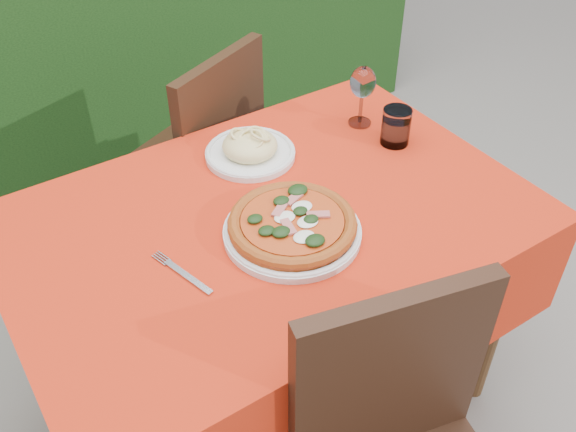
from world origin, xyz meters
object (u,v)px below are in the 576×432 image
pasta_plate (250,149)px  wine_glass (363,85)px  fork (188,277)px  water_glass (396,128)px  pizza_plate (292,226)px  chair_far (201,157)px

pasta_plate → wine_glass: wine_glass is taller
wine_glass → fork: wine_glass is taller
water_glass → pizza_plate: bearing=-159.9°
pasta_plate → wine_glass: 0.37m
fork → water_glass: bearing=-2.4°
water_glass → fork: 0.74m
pasta_plate → fork: (-0.35, -0.32, -0.02)m
water_glass → wine_glass: size_ratio=0.58×
pizza_plate → water_glass: size_ratio=3.21×
wine_glass → water_glass: bearing=-82.2°
pizza_plate → wine_glass: size_ratio=1.86×
wine_glass → fork: 0.77m
pasta_plate → chair_far: bearing=86.1°
chair_far → fork: 0.83m
chair_far → pasta_plate: (-0.03, -0.38, 0.26)m
pasta_plate → wine_glass: (0.35, -0.03, 0.10)m
pizza_plate → fork: size_ratio=1.70×
fork → wine_glass: bearing=7.7°
water_glass → fork: size_ratio=0.53×
chair_far → wine_glass: size_ratio=4.99×
water_glass → wine_glass: bearing=97.8°
pizza_plate → chair_far: bearing=81.3°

